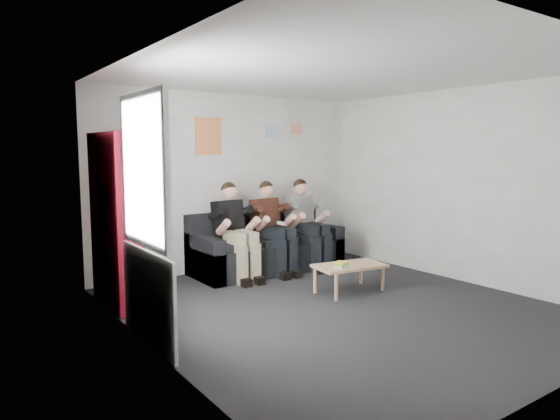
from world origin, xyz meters
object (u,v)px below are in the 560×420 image
coffee_table (349,268)px  person_left (236,231)px  sofa (266,249)px  bookshelf (118,221)px  person_right (307,224)px  person_middle (273,227)px

coffee_table → person_left: (-0.87, 1.44, 0.37)m
sofa → bookshelf: bearing=-167.4°
coffee_table → person_right: 1.55m
person_left → person_right: person_right is taller
person_left → person_right: (1.30, -0.00, 0.00)m
sofa → bookshelf: bookshelf is taller
bookshelf → person_middle: (2.41, 0.33, -0.33)m
person_middle → person_right: size_ratio=0.99×
person_right → person_left: bearing=-176.0°
coffee_table → person_middle: bearing=98.7°
person_middle → person_right: (0.65, -0.00, 0.00)m
person_left → coffee_table: bearing=-62.9°
person_right → coffee_table: bearing=-102.7°
person_left → person_middle: person_left is taller
person_middle → coffee_table: bearing=-89.8°
coffee_table → person_right: (0.43, 1.44, 0.38)m
person_left → person_right: bearing=-4.1°
coffee_table → person_middle: 1.50m
person_middle → bookshelf: bearing=179.4°
sofa → coffee_table: sofa is taller
bookshelf → person_right: (3.06, 0.33, -0.33)m
sofa → person_left: person_left is taller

